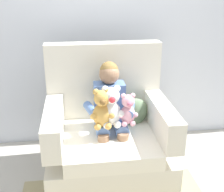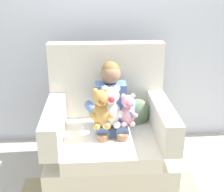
{
  "view_description": "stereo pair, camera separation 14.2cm",
  "coord_description": "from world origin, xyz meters",
  "px_view_note": "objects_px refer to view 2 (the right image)",
  "views": [
    {
      "loc": [
        -0.25,
        -2.21,
        1.63
      ],
      "look_at": [
        0.03,
        -0.05,
        0.77
      ],
      "focal_mm": 47.52,
      "sensor_mm": 36.0,
      "label": 1
    },
    {
      "loc": [
        -0.11,
        -2.22,
        1.63
      ],
      "look_at": [
        0.03,
        -0.05,
        0.77
      ],
      "focal_mm": 47.52,
      "sensor_mm": 36.0,
      "label": 2
    }
  ],
  "objects_px": {
    "plush_pink": "(128,111)",
    "throw_pillow": "(136,113)",
    "armchair": "(108,136)",
    "plush_white": "(111,107)",
    "plush_honey": "(102,109)",
    "seated_child": "(111,106)"
  },
  "relations": [
    {
      "from": "plush_pink",
      "to": "throw_pillow",
      "type": "height_order",
      "value": "plush_pink"
    },
    {
      "from": "armchair",
      "to": "throw_pillow",
      "type": "height_order",
      "value": "armchair"
    },
    {
      "from": "armchair",
      "to": "plush_pink",
      "type": "relative_size",
      "value": 4.14
    },
    {
      "from": "plush_white",
      "to": "throw_pillow",
      "type": "relative_size",
      "value": 1.31
    },
    {
      "from": "armchair",
      "to": "plush_honey",
      "type": "height_order",
      "value": "armchair"
    },
    {
      "from": "plush_honey",
      "to": "plush_white",
      "type": "height_order",
      "value": "plush_white"
    },
    {
      "from": "plush_pink",
      "to": "throw_pillow",
      "type": "bearing_deg",
      "value": 73.96
    },
    {
      "from": "seated_child",
      "to": "plush_pink",
      "type": "height_order",
      "value": "seated_child"
    },
    {
      "from": "armchair",
      "to": "throw_pillow",
      "type": "bearing_deg",
      "value": 21.87
    },
    {
      "from": "plush_honey",
      "to": "armchair",
      "type": "bearing_deg",
      "value": 80.58
    },
    {
      "from": "seated_child",
      "to": "plush_pink",
      "type": "xyz_separation_m",
      "value": [
        0.12,
        -0.14,
        0.02
      ]
    },
    {
      "from": "plush_honey",
      "to": "plush_white",
      "type": "bearing_deg",
      "value": 23.6
    },
    {
      "from": "armchair",
      "to": "plush_honey",
      "type": "distance_m",
      "value": 0.37
    },
    {
      "from": "plush_white",
      "to": "seated_child",
      "type": "bearing_deg",
      "value": 95.2
    },
    {
      "from": "armchair",
      "to": "plush_white",
      "type": "xyz_separation_m",
      "value": [
        0.01,
        -0.14,
        0.34
      ]
    },
    {
      "from": "plush_honey",
      "to": "plush_white",
      "type": "relative_size",
      "value": 0.95
    },
    {
      "from": "plush_pink",
      "to": "armchair",
      "type": "bearing_deg",
      "value": 144.86
    },
    {
      "from": "armchair",
      "to": "plush_honey",
      "type": "bearing_deg",
      "value": -110.72
    },
    {
      "from": "seated_child",
      "to": "plush_honey",
      "type": "bearing_deg",
      "value": -116.19
    },
    {
      "from": "armchair",
      "to": "seated_child",
      "type": "distance_m",
      "value": 0.28
    },
    {
      "from": "armchair",
      "to": "throw_pillow",
      "type": "distance_m",
      "value": 0.32
    },
    {
      "from": "plush_honey",
      "to": "throw_pillow",
      "type": "bearing_deg",
      "value": 51.0
    }
  ]
}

